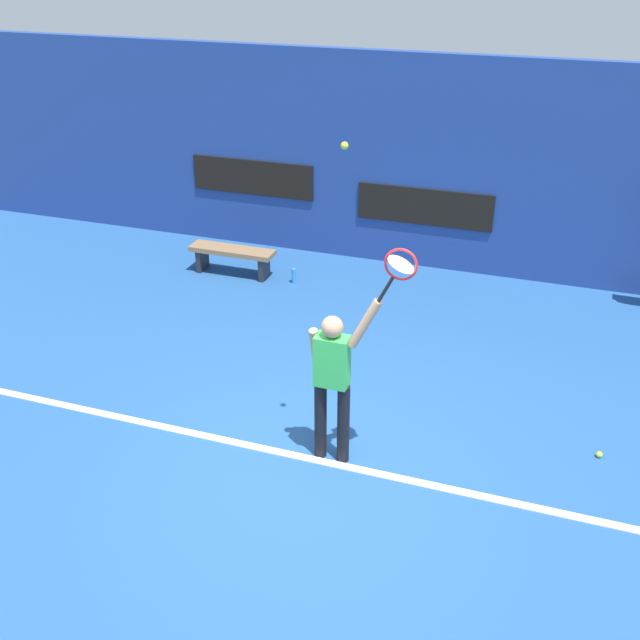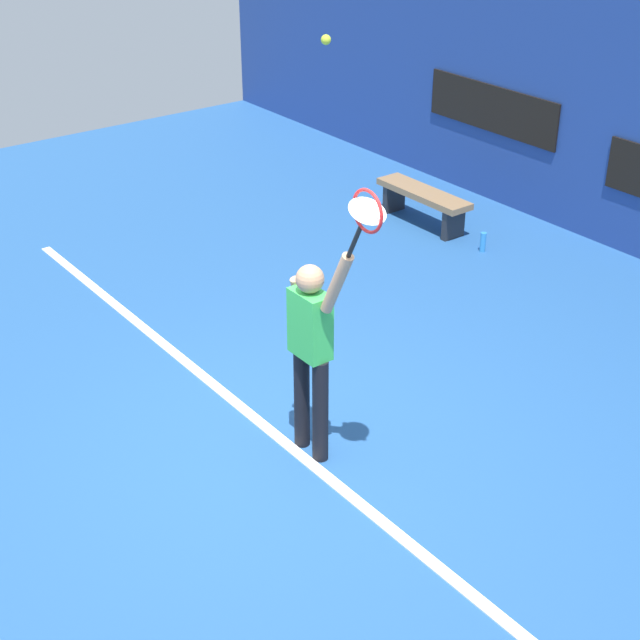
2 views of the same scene
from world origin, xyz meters
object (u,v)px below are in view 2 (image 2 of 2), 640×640
object	(u,v)px
tennis_player	(311,345)
tennis_racket	(366,215)
tennis_ball	(326,40)
water_bottle	(483,242)
court_bench	(423,199)

from	to	relation	value
tennis_player	tennis_racket	xyz separation A→B (m)	(0.62, -0.00, 1.29)
tennis_racket	tennis_ball	distance (m)	1.18
water_bottle	tennis_ball	bearing A→B (deg)	-62.76
water_bottle	tennis_player	bearing A→B (deg)	-63.97
court_bench	tennis_player	bearing A→B (deg)	-53.02
tennis_player	court_bench	distance (m)	5.06
tennis_racket	court_bench	distance (m)	5.76
tennis_player	water_bottle	bearing A→B (deg)	116.03
tennis_racket	tennis_ball	bearing A→B (deg)	170.68
tennis_player	water_bottle	world-z (taller)	tennis_player
tennis_racket	court_bench	world-z (taller)	tennis_racket
tennis_player	tennis_ball	xyz separation A→B (m)	(0.06, 0.09, 2.33)
tennis_player	tennis_racket	size ratio (longest dim) A/B	3.16
tennis_player	tennis_racket	bearing A→B (deg)	-0.39
water_bottle	court_bench	bearing A→B (deg)	180.00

